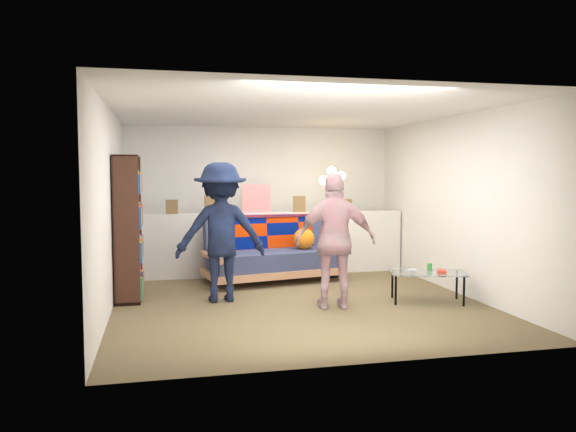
% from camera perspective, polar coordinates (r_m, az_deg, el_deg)
% --- Properties ---
extents(ground, '(5.00, 5.00, 0.00)m').
position_cam_1_polar(ground, '(7.29, 0.71, -8.49)').
color(ground, brown).
rests_on(ground, ground).
extents(room_shell, '(4.60, 5.05, 2.45)m').
position_cam_1_polar(room_shell, '(7.57, -0.12, 4.73)').
color(room_shell, silver).
rests_on(room_shell, ground).
extents(half_wall_ledge, '(4.45, 0.15, 1.00)m').
position_cam_1_polar(half_wall_ledge, '(8.94, -1.99, -2.85)').
color(half_wall_ledge, silver).
rests_on(half_wall_ledge, ground).
extents(ledge_decor, '(2.97, 0.02, 0.45)m').
position_cam_1_polar(ledge_decor, '(8.82, -3.43, 1.46)').
color(ledge_decor, brown).
rests_on(ledge_decor, half_wall_ledge).
extents(futon_sofa, '(2.16, 1.31, 0.87)m').
position_cam_1_polar(futon_sofa, '(8.49, -1.55, -3.87)').
color(futon_sofa, tan).
rests_on(futon_sofa, ground).
extents(bookshelf, '(0.31, 0.92, 1.85)m').
position_cam_1_polar(bookshelf, '(7.54, -15.93, -1.60)').
color(bookshelf, '#331811').
rests_on(bookshelf, ground).
extents(coffee_table, '(1.02, 0.75, 0.48)m').
position_cam_1_polar(coffee_table, '(7.31, 14.01, -5.72)').
color(coffee_table, black).
rests_on(coffee_table, ground).
extents(floor_lamp, '(0.38, 0.31, 1.73)m').
position_cam_1_polar(floor_lamp, '(8.77, 4.48, 1.75)').
color(floor_lamp, black).
rests_on(floor_lamp, ground).
extents(person_left, '(1.14, 0.66, 1.76)m').
position_cam_1_polar(person_left, '(7.15, -6.85, -1.63)').
color(person_left, black).
rests_on(person_left, ground).
extents(person_right, '(1.01, 0.55, 1.64)m').
position_cam_1_polar(person_right, '(6.74, 4.85, -2.50)').
color(person_right, pink).
rests_on(person_right, ground).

